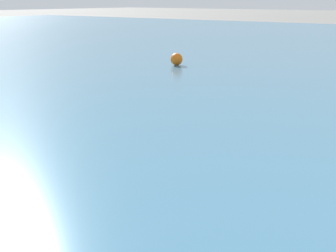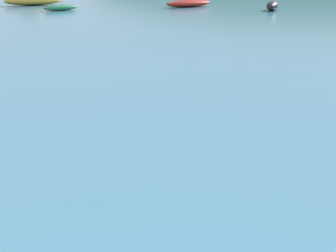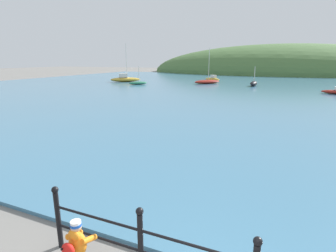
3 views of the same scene
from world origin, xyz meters
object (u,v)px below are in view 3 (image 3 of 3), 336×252
(boat_nearest_quay, at_px, (125,79))
(boat_white_sailboat, at_px, (138,83))
(child_in_coat, at_px, (77,245))
(boat_red_dinghy, at_px, (207,82))
(boat_blue_hull, at_px, (212,79))
(boat_far_left, at_px, (254,83))
(boat_green_fishing, at_px, (336,92))

(boat_nearest_quay, bearing_deg, boat_white_sailboat, -38.06)
(child_in_coat, height_order, boat_red_dinghy, boat_red_dinghy)
(child_in_coat, relative_size, boat_red_dinghy, 0.21)
(boat_blue_hull, distance_m, boat_far_left, 9.13)
(child_in_coat, height_order, boat_white_sailboat, boat_white_sailboat)
(boat_green_fishing, bearing_deg, boat_blue_hull, 143.38)
(boat_blue_hull, relative_size, boat_far_left, 1.28)
(child_in_coat, distance_m, boat_green_fishing, 28.15)
(boat_nearest_quay, xyz_separation_m, boat_red_dinghy, (12.09, 1.81, -0.14))
(boat_far_left, distance_m, boat_white_sailboat, 14.90)
(boat_red_dinghy, xyz_separation_m, boat_white_sailboat, (-8.10, -4.94, -0.06))
(boat_green_fishing, height_order, boat_white_sailboat, boat_white_sailboat)
(boat_red_dinghy, bearing_deg, boat_far_left, -8.94)
(boat_red_dinghy, height_order, boat_green_fishing, boat_red_dinghy)
(child_in_coat, relative_size, boat_nearest_quay, 0.18)
(boat_nearest_quay, relative_size, boat_far_left, 2.27)
(boat_nearest_quay, relative_size, boat_green_fishing, 2.04)
(boat_nearest_quay, bearing_deg, child_in_coat, -58.81)
(boat_red_dinghy, xyz_separation_m, boat_far_left, (6.27, -0.99, 0.04))
(boat_far_left, bearing_deg, child_in_coat, -88.92)
(boat_nearest_quay, xyz_separation_m, boat_green_fishing, (26.54, -4.22, -0.18))
(boat_white_sailboat, bearing_deg, boat_nearest_quay, 141.94)
(boat_green_fishing, distance_m, boat_far_left, 9.61)
(boat_nearest_quay, bearing_deg, boat_green_fishing, -9.03)
(boat_white_sailboat, bearing_deg, boat_far_left, 15.39)
(boat_white_sailboat, bearing_deg, boat_red_dinghy, 31.39)
(child_in_coat, bearing_deg, boat_red_dinghy, 101.72)
(boat_nearest_quay, height_order, boat_white_sailboat, boat_nearest_quay)
(boat_blue_hull, height_order, boat_far_left, boat_far_left)
(boat_blue_hull, relative_size, boat_white_sailboat, 1.31)
(boat_nearest_quay, bearing_deg, boat_red_dinghy, 8.50)
(boat_green_fishing, distance_m, boat_white_sailboat, 22.57)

